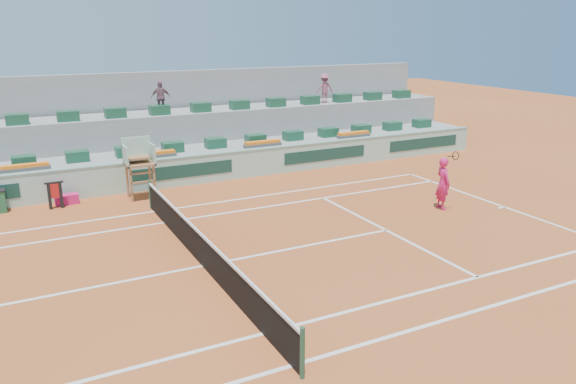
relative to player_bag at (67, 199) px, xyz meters
name	(u,v)px	position (x,y,z in m)	size (l,w,h in m)	color
ground	(203,266)	(2.74, -7.91, -0.19)	(90.00, 90.00, 0.00)	#9F481E
seating_tier_lower	(124,166)	(2.74, 2.79, 0.41)	(36.00, 4.00, 1.20)	#959693
seating_tier_upper	(116,144)	(2.74, 4.39, 1.11)	(36.00, 2.40, 2.60)	#959693
stadium_back_wall	(108,120)	(2.74, 5.99, 2.01)	(36.00, 0.40, 4.40)	#959693
player_bag	(67,199)	(0.00, 0.00, 0.00)	(0.86, 0.38, 0.38)	#D61C63
spectator_mid	(161,97)	(4.91, 4.00, 3.17)	(0.89, 0.37, 1.52)	#7B5262
spectator_right	(324,88)	(13.70, 3.93, 3.18)	(0.99, 0.57, 1.54)	#9A4D5F
court_lines	(203,266)	(2.74, -7.91, -0.19)	(23.89, 11.09, 0.01)	silver
tennis_net	(202,249)	(2.74, -7.91, 0.34)	(0.10, 11.97, 1.10)	black
advertising_hoarding	(135,176)	(2.77, 0.59, 0.44)	(36.00, 0.34, 1.26)	#A0CAB6
umpire_chair	(139,160)	(2.74, -0.42, 1.35)	(1.10, 0.90, 2.40)	brown
seat_row_lower	(127,151)	(2.74, 1.89, 1.23)	(32.90, 0.60, 0.44)	#194B31
seat_row_upper	(115,113)	(2.74, 3.79, 2.63)	(32.90, 0.60, 0.44)	#194B31
flower_planters	(93,161)	(1.24, 1.09, 1.14)	(26.80, 0.36, 0.28)	#535353
towel_rack	(55,193)	(-0.41, -0.40, 0.41)	(0.67, 0.11, 1.03)	black
tennis_player	(443,183)	(12.40, -6.93, 0.78)	(0.58, 0.95, 2.28)	#D61C63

